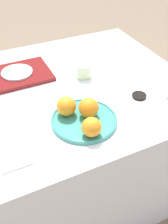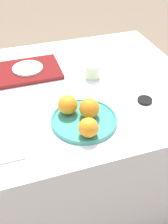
{
  "view_description": "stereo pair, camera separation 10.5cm",
  "coord_description": "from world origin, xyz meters",
  "px_view_note": "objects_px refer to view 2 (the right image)",
  "views": [
    {
      "loc": [
        -0.37,
        -1.01,
        1.46
      ],
      "look_at": [
        -0.03,
        -0.28,
        0.79
      ],
      "focal_mm": 42.0,
      "sensor_mm": 36.0,
      "label": 1
    },
    {
      "loc": [
        -0.28,
        -1.05,
        1.46
      ],
      "look_at": [
        -0.03,
        -0.28,
        0.79
      ],
      "focal_mm": 42.0,
      "sensor_mm": 36.0,
      "label": 2
    }
  ],
  "objects_px": {
    "cup_0": "(93,71)",
    "orange_0": "(90,108)",
    "napkin": "(10,149)",
    "orange_1": "(68,105)",
    "side_plate": "(28,68)",
    "serving_tray": "(28,71)",
    "soy_dish": "(145,100)",
    "orange_2": "(88,128)",
    "fruit_platter": "(84,120)"
  },
  "relations": [
    {
      "from": "soy_dish",
      "to": "orange_1",
      "type": "bearing_deg",
      "value": 177.38
    },
    {
      "from": "orange_2",
      "to": "cup_0",
      "type": "relative_size",
      "value": 0.99
    },
    {
      "from": "orange_0",
      "to": "serving_tray",
      "type": "bearing_deg",
      "value": 113.04
    },
    {
      "from": "cup_0",
      "to": "orange_0",
      "type": "bearing_deg",
      "value": -111.09
    },
    {
      "from": "napkin",
      "to": "cup_0",
      "type": "bearing_deg",
      "value": 39.87
    },
    {
      "from": "orange_1",
      "to": "soy_dish",
      "type": "xyz_separation_m",
      "value": [
        0.36,
        -0.02,
        -0.05
      ]
    },
    {
      "from": "serving_tray",
      "to": "cup_0",
      "type": "height_order",
      "value": "cup_0"
    },
    {
      "from": "orange_0",
      "to": "orange_2",
      "type": "height_order",
      "value": "orange_0"
    },
    {
      "from": "orange_1",
      "to": "cup_0",
      "type": "xyz_separation_m",
      "value": [
        0.2,
        0.25,
        -0.02
      ]
    },
    {
      "from": "napkin",
      "to": "soy_dish",
      "type": "relative_size",
      "value": 1.85
    },
    {
      "from": "orange_1",
      "to": "side_plate",
      "type": "relative_size",
      "value": 0.52
    },
    {
      "from": "orange_1",
      "to": "cup_0",
      "type": "bearing_deg",
      "value": 51.82
    },
    {
      "from": "orange_0",
      "to": "side_plate",
      "type": "height_order",
      "value": "orange_0"
    },
    {
      "from": "fruit_platter",
      "to": "serving_tray",
      "type": "xyz_separation_m",
      "value": [
        -0.16,
        0.46,
        0.0
      ]
    },
    {
      "from": "cup_0",
      "to": "side_plate",
      "type": "bearing_deg",
      "value": 154.32
    },
    {
      "from": "cup_0",
      "to": "soy_dish",
      "type": "xyz_separation_m",
      "value": [
        0.16,
        -0.27,
        -0.03
      ]
    },
    {
      "from": "orange_0",
      "to": "napkin",
      "type": "relative_size",
      "value": 0.67
    },
    {
      "from": "serving_tray",
      "to": "side_plate",
      "type": "height_order",
      "value": "side_plate"
    },
    {
      "from": "fruit_platter",
      "to": "soy_dish",
      "type": "distance_m",
      "value": 0.31
    },
    {
      "from": "napkin",
      "to": "soy_dish",
      "type": "distance_m",
      "value": 0.62
    },
    {
      "from": "cup_0",
      "to": "soy_dish",
      "type": "distance_m",
      "value": 0.31
    },
    {
      "from": "orange_2",
      "to": "soy_dish",
      "type": "xyz_separation_m",
      "value": [
        0.32,
        0.14,
        -0.04
      ]
    },
    {
      "from": "fruit_platter",
      "to": "napkin",
      "type": "xyz_separation_m",
      "value": [
        -0.31,
        -0.07,
        -0.0
      ]
    },
    {
      "from": "orange_1",
      "to": "napkin",
      "type": "bearing_deg",
      "value": -153.54
    },
    {
      "from": "napkin",
      "to": "serving_tray",
      "type": "bearing_deg",
      "value": 74.47
    },
    {
      "from": "serving_tray",
      "to": "napkin",
      "type": "relative_size",
      "value": 2.68
    },
    {
      "from": "serving_tray",
      "to": "cup_0",
      "type": "xyz_separation_m",
      "value": [
        0.31,
        -0.15,
        0.03
      ]
    },
    {
      "from": "fruit_platter",
      "to": "orange_0",
      "type": "relative_size",
      "value": 3.28
    },
    {
      "from": "fruit_platter",
      "to": "side_plate",
      "type": "xyz_separation_m",
      "value": [
        -0.16,
        0.46,
        0.02
      ]
    },
    {
      "from": "fruit_platter",
      "to": "orange_1",
      "type": "distance_m",
      "value": 0.09
    },
    {
      "from": "fruit_platter",
      "to": "orange_1",
      "type": "xyz_separation_m",
      "value": [
        -0.05,
        0.06,
        0.04
      ]
    },
    {
      "from": "cup_0",
      "to": "soy_dish",
      "type": "relative_size",
      "value": 1.15
    },
    {
      "from": "orange_0",
      "to": "napkin",
      "type": "distance_m",
      "value": 0.35
    },
    {
      "from": "side_plate",
      "to": "cup_0",
      "type": "relative_size",
      "value": 2.05
    },
    {
      "from": "orange_2",
      "to": "soy_dish",
      "type": "bearing_deg",
      "value": 23.57
    },
    {
      "from": "orange_1",
      "to": "serving_tray",
      "type": "distance_m",
      "value": 0.42
    },
    {
      "from": "orange_2",
      "to": "serving_tray",
      "type": "height_order",
      "value": "orange_2"
    },
    {
      "from": "serving_tray",
      "to": "side_plate",
      "type": "bearing_deg",
      "value": 0.0
    },
    {
      "from": "fruit_platter",
      "to": "serving_tray",
      "type": "height_order",
      "value": "serving_tray"
    },
    {
      "from": "orange_0",
      "to": "orange_1",
      "type": "relative_size",
      "value": 1.01
    },
    {
      "from": "serving_tray",
      "to": "napkin",
      "type": "bearing_deg",
      "value": -105.53
    },
    {
      "from": "orange_0",
      "to": "soy_dish",
      "type": "height_order",
      "value": "orange_0"
    },
    {
      "from": "fruit_platter",
      "to": "serving_tray",
      "type": "bearing_deg",
      "value": 109.2
    },
    {
      "from": "orange_2",
      "to": "side_plate",
      "type": "bearing_deg",
      "value": 104.98
    },
    {
      "from": "serving_tray",
      "to": "fruit_platter",
      "type": "bearing_deg",
      "value": -70.8
    },
    {
      "from": "orange_1",
      "to": "orange_2",
      "type": "relative_size",
      "value": 1.08
    },
    {
      "from": "side_plate",
      "to": "cup_0",
      "type": "distance_m",
      "value": 0.34
    },
    {
      "from": "side_plate",
      "to": "napkin",
      "type": "distance_m",
      "value": 0.55
    },
    {
      "from": "serving_tray",
      "to": "napkin",
      "type": "distance_m",
      "value": 0.55
    },
    {
      "from": "fruit_platter",
      "to": "orange_0",
      "type": "bearing_deg",
      "value": 21.53
    }
  ]
}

